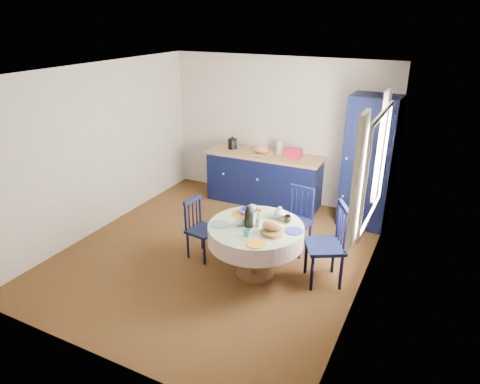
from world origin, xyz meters
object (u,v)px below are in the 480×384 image
at_px(chair_far, 296,220).
at_px(cobalt_bowl, 248,212).
at_px(pantry_cabinet, 369,163).
at_px(chair_left, 200,228).
at_px(dining_table, 256,234).
at_px(chair_right, 328,244).
at_px(mug_d, 253,209).
at_px(mug_c, 287,219).
at_px(mug_b, 246,233).
at_px(kitchen_counter, 264,178).
at_px(mug_a, 240,221).

distance_m(chair_far, cobalt_bowl, 0.81).
distance_m(pantry_cabinet, chair_left, 2.77).
distance_m(dining_table, chair_right, 0.89).
relative_size(chair_right, mug_d, 10.26).
bearing_deg(chair_far, chair_left, -138.71).
bearing_deg(mug_d, mug_c, -9.23).
height_order(mug_b, mug_c, same).
xyz_separation_m(dining_table, mug_c, (0.30, 0.25, 0.16)).
relative_size(kitchen_counter, mug_b, 21.40).
bearing_deg(mug_d, mug_a, -87.85).
bearing_deg(kitchen_counter, dining_table, -70.23).
bearing_deg(dining_table, mug_b, -89.33).
height_order(chair_far, mug_a, chair_far).
bearing_deg(mug_b, pantry_cabinet, 69.31).
height_order(kitchen_counter, chair_left, kitchen_counter).
bearing_deg(cobalt_bowl, mug_a, -80.93).
bearing_deg(pantry_cabinet, mug_d, -118.89).
xyz_separation_m(dining_table, chair_far, (0.22, 0.86, -0.13)).
distance_m(dining_table, mug_a, 0.26).
bearing_deg(chair_left, mug_c, -75.62).
bearing_deg(cobalt_bowl, chair_left, -166.64).
relative_size(chair_right, mug_c, 9.34).
bearing_deg(cobalt_bowl, kitchen_counter, 107.43).
relative_size(dining_table, mug_d, 11.71).
relative_size(chair_left, mug_c, 7.56).
xyz_separation_m(pantry_cabinet, chair_left, (-1.80, -2.01, -0.60)).
xyz_separation_m(kitchen_counter, mug_a, (0.65, -2.24, 0.30)).
bearing_deg(mug_b, mug_a, 130.66).
bearing_deg(mug_b, chair_far, 79.14).
xyz_separation_m(chair_far, cobalt_bowl, (-0.47, -0.60, 0.28)).
relative_size(chair_far, mug_b, 9.74).
distance_m(mug_c, mug_d, 0.52).
distance_m(chair_far, mug_d, 0.74).
distance_m(mug_b, mug_d, 0.66).
distance_m(kitchen_counter, chair_left, 2.06).
xyz_separation_m(mug_b, cobalt_bowl, (-0.25, 0.56, -0.02)).
relative_size(chair_right, mug_a, 9.07).
relative_size(mug_a, mug_b, 1.21).
height_order(dining_table, chair_far, dining_table).
relative_size(kitchen_counter, dining_table, 1.71).
bearing_deg(pantry_cabinet, kitchen_counter, -178.37).
relative_size(pantry_cabinet, chair_far, 2.22).
distance_m(pantry_cabinet, dining_table, 2.35).
height_order(mug_c, mug_d, mug_d).
xyz_separation_m(kitchen_counter, mug_c, (1.15, -1.92, 0.30)).
relative_size(mug_a, mug_d, 1.13).
xyz_separation_m(pantry_cabinet, mug_b, (-0.91, -2.42, -0.26)).
xyz_separation_m(chair_right, mug_b, (-0.84, -0.58, 0.24)).
bearing_deg(dining_table, kitchen_counter, 111.29).
height_order(mug_a, mug_c, mug_a).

